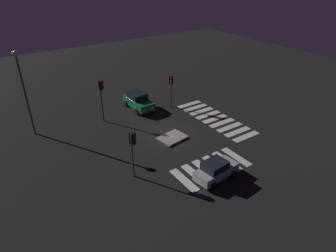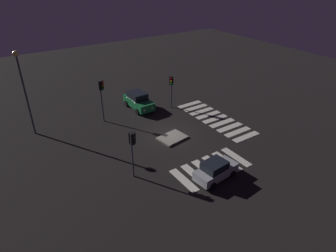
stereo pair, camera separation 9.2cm
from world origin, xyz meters
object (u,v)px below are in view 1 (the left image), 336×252
traffic_island (172,138)px  car_silver (216,170)px  car_green (138,101)px  street_lamp (22,80)px  traffic_light_south (133,144)px  traffic_light_west (102,91)px  traffic_light_north (171,84)px

traffic_island → car_silver: (-0.60, -6.90, 0.70)m
car_green → street_lamp: street_lamp is taller
traffic_light_south → car_silver: bearing=-70.6°
traffic_light_west → street_lamp: bearing=-135.4°
car_green → traffic_light_north: traffic_light_north is taller
traffic_island → traffic_light_north: size_ratio=0.73×
car_silver → traffic_light_south: size_ratio=0.97×
car_green → traffic_light_south: size_ratio=1.13×
traffic_light_west → traffic_light_south: size_ratio=1.18×
car_silver → car_green: bearing=79.7°
car_green → traffic_light_south: (-6.37, -10.95, 2.04)m
traffic_light_north → street_lamp: bearing=-62.9°
car_green → car_silver: size_ratio=1.16×
car_silver → traffic_light_south: traffic_light_south is taller
traffic_light_south → car_green: bearing=26.3°
car_silver → street_lamp: street_lamp is taller
car_silver → traffic_island: bearing=79.4°
traffic_light_south → street_lamp: (-5.19, 11.49, 2.64)m
car_silver → street_lamp: 19.16m
car_silver → traffic_light_west: 14.60m
car_green → street_lamp: bearing=-93.2°
traffic_light_south → street_lamp: bearing=80.7°
car_green → street_lamp: 12.48m
traffic_island → car_green: size_ratio=0.64×
traffic_light_north → street_lamp: size_ratio=0.47×
street_lamp → traffic_island: bearing=-37.8°
car_green → traffic_light_south: traffic_light_south is taller
traffic_island → traffic_light_west: 8.80m
traffic_light_west → street_lamp: street_lamp is taller
car_silver → traffic_light_south: 6.82m
car_silver → traffic_light_south: bearing=137.4°
car_green → car_silver: (-1.21, -14.84, -0.15)m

